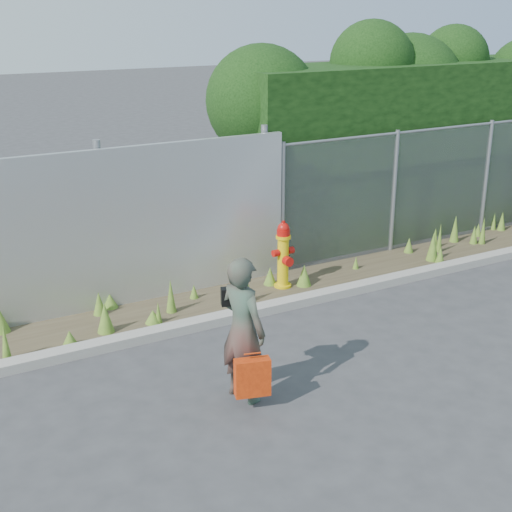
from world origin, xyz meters
name	(u,v)px	position (x,y,z in m)	size (l,w,h in m)	color
ground	(338,370)	(0.00, 0.00, 0.00)	(80.00, 80.00, 0.00)	#343436
curb	(261,309)	(0.00, 1.80, 0.06)	(16.00, 0.22, 0.12)	gray
weed_strip	(247,287)	(0.15, 2.47, 0.11)	(16.00, 1.30, 0.50)	#423725
chainlink_fence	(442,184)	(4.25, 3.00, 1.03)	(6.50, 0.07, 2.05)	gray
hedge	(404,121)	(4.23, 4.07, 1.97)	(7.74, 2.07, 3.73)	black
fire_hydrant	(283,256)	(0.74, 2.45, 0.50)	(0.34, 0.31, 1.03)	#E1BC0B
woman	(243,330)	(-1.23, 0.01, 0.79)	(0.57, 0.38, 1.57)	#10684F
red_tote_bag	(252,377)	(-1.28, -0.28, 0.38)	(0.36, 0.13, 0.48)	#9F2409
black_shoulder_bag	(233,296)	(-1.24, 0.20, 1.09)	(0.25, 0.10, 0.19)	black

